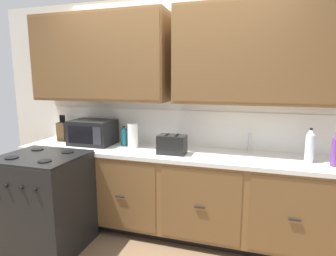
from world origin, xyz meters
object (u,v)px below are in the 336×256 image
toaster (172,144)px  paper_towel_roll (133,136)px  stove_range (44,202)px  bottle_violet (336,150)px  bottle_clear (310,146)px  bottle_teal (124,136)px  knife_block (64,131)px  microwave (93,132)px

toaster → paper_towel_roll: size_ratio=1.08×
stove_range → bottle_violet: size_ratio=3.20×
toaster → bottle_clear: bottle_clear is taller
bottle_violet → paper_towel_roll: bearing=176.5°
stove_range → bottle_clear: size_ratio=3.02×
bottle_teal → bottle_violet: bearing=-5.2°
paper_towel_roll → bottle_violet: 1.94m
bottle_teal → bottle_clear: bearing=-3.7°
toaster → knife_block: 1.49m
stove_range → paper_towel_roll: bearing=45.6°
paper_towel_roll → bottle_teal: bearing=152.6°
microwave → toaster: microwave is taller
stove_range → paper_towel_roll: 1.09m
knife_block → toaster: bearing=-9.5°
stove_range → bottle_teal: (0.51, 0.74, 0.54)m
stove_range → knife_block: knife_block is taller
bottle_clear → bottle_violet: bearing=-19.8°
toaster → paper_towel_roll: 0.50m
stove_range → bottle_teal: size_ratio=4.29×
paper_towel_roll → bottle_clear: bottle_clear is taller
microwave → paper_towel_roll: (0.51, -0.01, -0.01)m
toaster → bottle_violet: bearing=0.3°
microwave → bottle_teal: (0.37, 0.06, -0.03)m
paper_towel_roll → bottle_violet: (1.94, -0.12, 0.01)m
bottle_violet → microwave: bearing=176.9°
paper_towel_roll → bottle_clear: bearing=-1.6°
knife_block → bottle_clear: size_ratio=0.99×
stove_range → microwave: microwave is taller
bottle_clear → bottle_teal: bottle_clear is taller
microwave → bottle_clear: bearing=-1.6°
knife_block → bottle_violet: size_ratio=1.04×
toaster → bottle_clear: bearing=3.4°
microwave → bottle_clear: (2.26, -0.06, 0.01)m
microwave → paper_towel_roll: 0.51m
toaster → bottle_clear: size_ratio=0.89×
bottle_clear → bottle_teal: bearing=176.3°
stove_range → bottle_teal: bearing=55.2°
bottle_clear → bottle_violet: 0.20m
microwave → paper_towel_roll: bearing=-1.7°
paper_towel_roll → microwave: bearing=178.3°
bottle_clear → bottle_violet: size_ratio=1.06×
toaster → bottle_clear: (1.27, 0.08, 0.06)m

